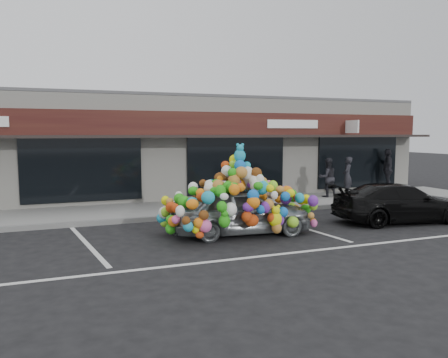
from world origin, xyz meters
name	(u,v)px	position (x,y,z in m)	size (l,w,h in m)	color
ground	(211,236)	(0.00, 0.00, 0.00)	(90.00, 90.00, 0.00)	black
shop_building	(149,147)	(0.00, 8.44, 2.16)	(24.00, 7.20, 4.31)	white
sidewalk	(174,209)	(0.00, 4.00, 0.07)	(26.00, 3.00, 0.15)	gray
kerb	(186,217)	(0.00, 2.50, 0.07)	(26.00, 0.18, 0.16)	slate
parking_stripe_left	(87,244)	(-3.20, 0.20, 0.00)	(0.12, 4.40, 0.01)	silver
parking_stripe_mid	(298,226)	(2.80, 0.20, 0.00)	(0.12, 4.40, 0.01)	silver
parking_stripe_right	(436,214)	(8.20, 0.20, 0.00)	(0.12, 4.40, 0.01)	silver
lane_line	(322,250)	(2.00, -2.30, 0.00)	(14.00, 0.12, 0.01)	silver
toy_car	(240,205)	(0.80, -0.12, 0.81)	(2.80, 4.23, 2.38)	#969DA0
black_sedan	(400,203)	(6.09, -0.36, 0.61)	(4.20, 1.71, 1.22)	black
pedestrian_a	(347,176)	(7.72, 4.50, 0.96)	(0.59, 0.39, 1.62)	black
pedestrian_b	(327,177)	(6.52, 4.19, 0.95)	(0.78, 0.61, 1.61)	black
pedestrian_c	(387,170)	(10.30, 5.00, 1.10)	(0.46, 1.12, 1.90)	black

